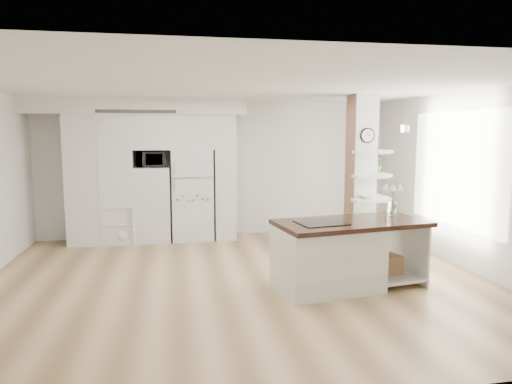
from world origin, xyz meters
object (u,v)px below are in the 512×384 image
refrigerator (192,195)px  bookshelf (120,228)px  floor_plant_a (420,249)px  kitchen_island (336,254)px

refrigerator → bookshelf: size_ratio=2.46×
refrigerator → floor_plant_a: size_ratio=4.12×
floor_plant_a → kitchen_island: bearing=-151.7°
refrigerator → bookshelf: (-1.35, -0.19, -0.56)m
kitchen_island → floor_plant_a: (1.77, 0.95, -0.26)m
kitchen_island → floor_plant_a: bearing=19.3°
kitchen_island → bookshelf: kitchen_island is taller
kitchen_island → bookshelf: (-3.11, 3.03, -0.16)m
floor_plant_a → bookshelf: bearing=156.9°
refrigerator → floor_plant_a: refrigerator is taller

